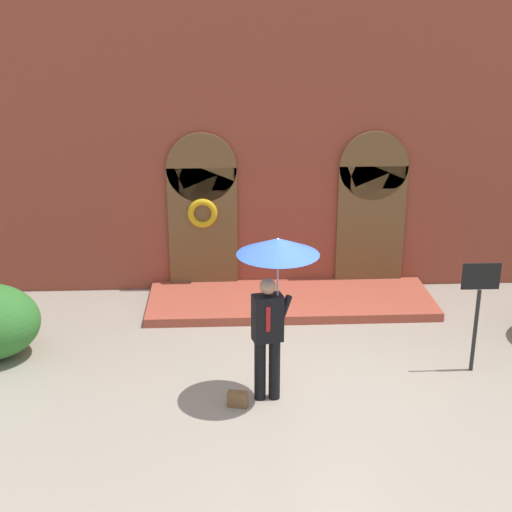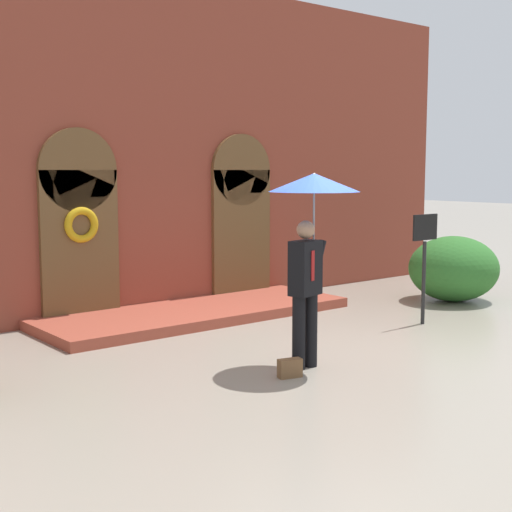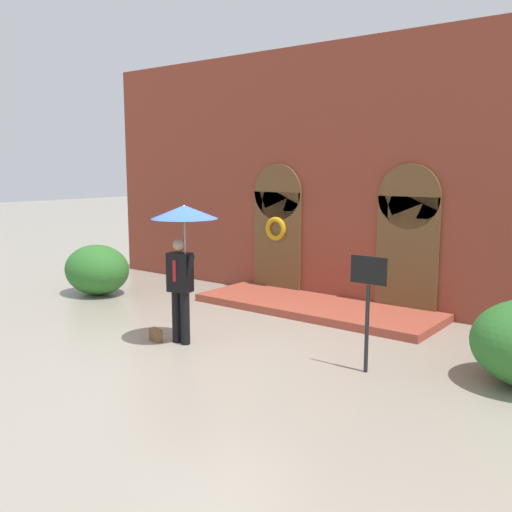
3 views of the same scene
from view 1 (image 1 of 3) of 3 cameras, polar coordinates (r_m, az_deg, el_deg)
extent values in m
plane|color=gray|center=(10.48, 4.36, -10.50)|extent=(80.00, 80.00, 0.00)
cube|color=brown|center=(13.48, 2.50, 9.06)|extent=(14.00, 0.50, 5.60)
cube|color=brown|center=(13.53, -4.25, 2.08)|extent=(1.30, 0.08, 2.40)
cylinder|color=brown|center=(13.23, -4.38, 7.05)|extent=(1.30, 0.08, 1.30)
cube|color=brown|center=(13.82, 9.14, 2.25)|extent=(1.30, 0.08, 2.40)
cylinder|color=brown|center=(13.52, 9.41, 7.12)|extent=(1.30, 0.08, 1.30)
torus|color=#C69314|center=(13.37, -4.30, 3.42)|extent=(0.56, 0.12, 0.56)
cube|color=#98402E|center=(13.16, 2.78, -3.59)|extent=(5.20, 1.80, 0.16)
cylinder|color=black|center=(9.99, 0.33, -9.07)|extent=(0.16, 0.16, 0.90)
cylinder|color=black|center=(10.00, 1.48, -9.05)|extent=(0.16, 0.16, 0.90)
cube|color=black|center=(9.65, 0.93, -4.98)|extent=(0.44, 0.32, 0.66)
cube|color=#A51919|center=(9.51, 0.98, -5.09)|extent=(0.06, 0.02, 0.36)
sphere|color=#A87A5B|center=(9.47, 0.94, -2.45)|extent=(0.22, 0.22, 0.22)
cylinder|color=black|center=(9.62, 2.24, -4.41)|extent=(0.22, 0.09, 0.46)
cylinder|color=gray|center=(9.49, 1.74, -2.66)|extent=(0.02, 0.02, 0.98)
cone|color=#284CB7|center=(9.28, 1.78, 0.78)|extent=(1.10, 1.10, 0.22)
cone|color=white|center=(9.28, 1.78, 0.87)|extent=(0.60, 0.61, 0.20)
cube|color=brown|center=(9.97, -1.48, -11.38)|extent=(0.30, 0.19, 0.22)
cylinder|color=black|center=(11.12, 17.12, -5.75)|extent=(0.06, 0.06, 1.30)
cube|color=black|center=(10.80, 17.57, -1.55)|extent=(0.56, 0.03, 0.40)
camera|label=2|loc=(6.44, -59.79, -17.03)|focal=50.00mm
camera|label=3|loc=(7.96, 67.00, -9.22)|focal=40.00mm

